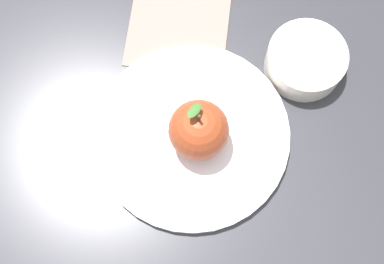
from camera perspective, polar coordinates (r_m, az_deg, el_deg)
ground_plane at (r=0.68m, az=0.15°, el=-3.99°), size 2.40×2.40×0.00m
dinner_plate at (r=0.68m, az=0.00°, el=-0.29°), size 0.27×0.27×0.01m
apple at (r=0.63m, az=0.77°, el=0.23°), size 0.08×0.08×0.10m
side_bowl at (r=0.72m, az=12.96°, el=8.15°), size 0.11×0.11×0.04m
linen_napkin at (r=0.75m, az=-1.60°, el=11.86°), size 0.20×0.20×0.00m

